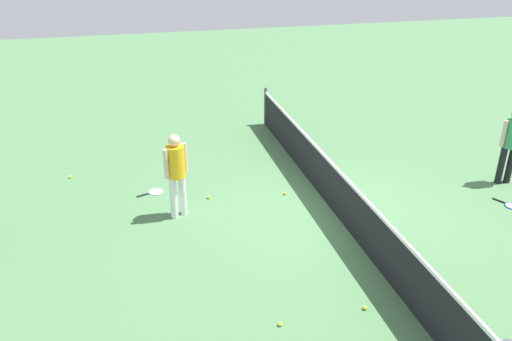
{
  "coord_description": "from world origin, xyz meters",
  "views": [
    {
      "loc": [
        8.46,
        -3.71,
        5.15
      ],
      "look_at": [
        -0.22,
        -1.5,
        0.9
      ],
      "focal_mm": 36.24,
      "sensor_mm": 36.0,
      "label": 1
    }
  ],
  "objects_px": {
    "player_far_side": "(511,140)",
    "tennis_ball_baseline": "(365,308)",
    "tennis_ball_by_net": "(209,197)",
    "player_near_side": "(176,169)",
    "tennis_racket_near_player": "(154,192)",
    "tennis_ball_stray_left": "(280,324)",
    "tennis_ball_midcourt": "(70,177)",
    "tennis_racket_far_player": "(511,205)",
    "tennis_ball_near_player": "(285,193)"
  },
  "relations": [
    {
      "from": "player_far_side",
      "to": "tennis_ball_baseline",
      "type": "distance_m",
      "value": 5.78
    },
    {
      "from": "tennis_ball_by_net",
      "to": "player_far_side",
      "type": "bearing_deg",
      "value": 82.4
    },
    {
      "from": "player_near_side",
      "to": "player_far_side",
      "type": "bearing_deg",
      "value": 87.4
    },
    {
      "from": "tennis_racket_near_player",
      "to": "tennis_ball_stray_left",
      "type": "xyz_separation_m",
      "value": [
        4.56,
        1.43,
        0.02
      ]
    },
    {
      "from": "player_near_side",
      "to": "tennis_ball_midcourt",
      "type": "bearing_deg",
      "value": -135.77
    },
    {
      "from": "tennis_racket_near_player",
      "to": "player_far_side",
      "type": "bearing_deg",
      "value": 79.32
    },
    {
      "from": "tennis_ball_midcourt",
      "to": "player_near_side",
      "type": "bearing_deg",
      "value": 44.23
    },
    {
      "from": "tennis_ball_baseline",
      "to": "tennis_ball_stray_left",
      "type": "relative_size",
      "value": 1.0
    },
    {
      "from": "tennis_racket_far_player",
      "to": "tennis_ball_baseline",
      "type": "bearing_deg",
      "value": -63.09
    },
    {
      "from": "tennis_ball_by_net",
      "to": "tennis_ball_stray_left",
      "type": "bearing_deg",
      "value": 5.08
    },
    {
      "from": "tennis_racket_near_player",
      "to": "tennis_ball_by_net",
      "type": "distance_m",
      "value": 1.21
    },
    {
      "from": "player_near_side",
      "to": "tennis_ball_by_net",
      "type": "distance_m",
      "value": 1.3
    },
    {
      "from": "tennis_ball_by_net",
      "to": "tennis_ball_stray_left",
      "type": "relative_size",
      "value": 1.0
    },
    {
      "from": "player_near_side",
      "to": "player_far_side",
      "type": "distance_m",
      "value": 7.11
    },
    {
      "from": "player_near_side",
      "to": "tennis_racket_near_player",
      "type": "distance_m",
      "value": 1.53
    },
    {
      "from": "tennis_racket_far_player",
      "to": "tennis_ball_baseline",
      "type": "height_order",
      "value": "tennis_ball_baseline"
    },
    {
      "from": "player_far_side",
      "to": "tennis_racket_near_player",
      "type": "distance_m",
      "value": 7.71
    },
    {
      "from": "player_near_side",
      "to": "tennis_ball_by_net",
      "type": "bearing_deg",
      "value": 128.66
    },
    {
      "from": "tennis_ball_stray_left",
      "to": "tennis_ball_midcourt",
      "type": "bearing_deg",
      "value": -150.61
    },
    {
      "from": "tennis_racket_near_player",
      "to": "tennis_ball_by_net",
      "type": "xyz_separation_m",
      "value": [
        0.56,
        1.08,
        0.02
      ]
    },
    {
      "from": "player_far_side",
      "to": "tennis_ball_near_player",
      "type": "relative_size",
      "value": 25.76
    },
    {
      "from": "tennis_racket_near_player",
      "to": "tennis_ball_baseline",
      "type": "xyz_separation_m",
      "value": [
        4.54,
        2.75,
        0.02
      ]
    },
    {
      "from": "tennis_racket_far_player",
      "to": "tennis_racket_near_player",
      "type": "bearing_deg",
      "value": -108.85
    },
    {
      "from": "tennis_racket_far_player",
      "to": "tennis_ball_midcourt",
      "type": "distance_m",
      "value": 9.48
    },
    {
      "from": "player_far_side",
      "to": "tennis_ball_midcourt",
      "type": "bearing_deg",
      "value": -105.52
    },
    {
      "from": "tennis_racket_far_player",
      "to": "tennis_ball_by_net",
      "type": "relative_size",
      "value": 9.07
    },
    {
      "from": "tennis_ball_near_player",
      "to": "tennis_ball_by_net",
      "type": "bearing_deg",
      "value": -97.97
    },
    {
      "from": "tennis_ball_near_player",
      "to": "tennis_ball_baseline",
      "type": "bearing_deg",
      "value": 1.13
    },
    {
      "from": "tennis_ball_midcourt",
      "to": "tennis_ball_stray_left",
      "type": "relative_size",
      "value": 1.0
    },
    {
      "from": "player_far_side",
      "to": "tennis_ball_baseline",
      "type": "xyz_separation_m",
      "value": [
        3.12,
        -4.76,
        -0.98
      ]
    },
    {
      "from": "tennis_ball_stray_left",
      "to": "tennis_ball_near_player",
      "type": "bearing_deg",
      "value": 161.79
    },
    {
      "from": "tennis_ball_near_player",
      "to": "tennis_ball_baseline",
      "type": "relative_size",
      "value": 1.0
    },
    {
      "from": "player_far_side",
      "to": "tennis_ball_stray_left",
      "type": "distance_m",
      "value": 6.91
    },
    {
      "from": "tennis_racket_far_player",
      "to": "tennis_ball_by_net",
      "type": "height_order",
      "value": "tennis_ball_by_net"
    },
    {
      "from": "player_near_side",
      "to": "tennis_racket_far_player",
      "type": "bearing_deg",
      "value": 78.88
    },
    {
      "from": "player_far_side",
      "to": "tennis_ball_baseline",
      "type": "height_order",
      "value": "player_far_side"
    },
    {
      "from": "player_far_side",
      "to": "tennis_ball_by_net",
      "type": "bearing_deg",
      "value": -97.6
    },
    {
      "from": "tennis_ball_near_player",
      "to": "tennis_ball_midcourt",
      "type": "xyz_separation_m",
      "value": [
        -1.95,
        -4.47,
        0.0
      ]
    },
    {
      "from": "tennis_racket_near_player",
      "to": "tennis_racket_far_player",
      "type": "bearing_deg",
      "value": 71.15
    },
    {
      "from": "tennis_ball_near_player",
      "to": "tennis_ball_by_net",
      "type": "height_order",
      "value": "same"
    },
    {
      "from": "player_far_side",
      "to": "tennis_ball_near_player",
      "type": "distance_m",
      "value": 4.97
    },
    {
      "from": "player_near_side",
      "to": "tennis_ball_stray_left",
      "type": "height_order",
      "value": "player_near_side"
    },
    {
      "from": "tennis_racket_near_player",
      "to": "tennis_ball_midcourt",
      "type": "bearing_deg",
      "value": -123.06
    },
    {
      "from": "tennis_racket_near_player",
      "to": "tennis_ball_near_player",
      "type": "relative_size",
      "value": 9.19
    },
    {
      "from": "player_near_side",
      "to": "tennis_racket_near_player",
      "type": "bearing_deg",
      "value": -159.57
    },
    {
      "from": "tennis_ball_by_net",
      "to": "tennis_ball_baseline",
      "type": "bearing_deg",
      "value": 22.79
    },
    {
      "from": "tennis_racket_far_player",
      "to": "tennis_ball_midcourt",
      "type": "height_order",
      "value": "tennis_ball_midcourt"
    },
    {
      "from": "tennis_ball_near_player",
      "to": "tennis_ball_stray_left",
      "type": "xyz_separation_m",
      "value": [
        3.78,
        -1.24,
        0.0
      ]
    },
    {
      "from": "player_far_side",
      "to": "tennis_ball_stray_left",
      "type": "xyz_separation_m",
      "value": [
        3.15,
        -6.08,
        -0.98
      ]
    },
    {
      "from": "tennis_racket_far_player",
      "to": "tennis_ball_midcourt",
      "type": "bearing_deg",
      "value": -112.03
    }
  ]
}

